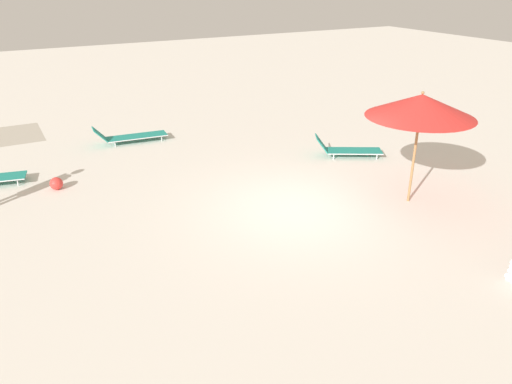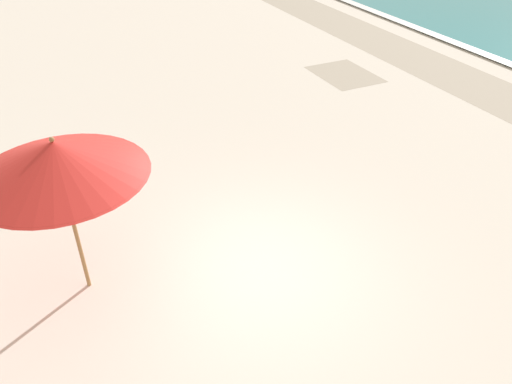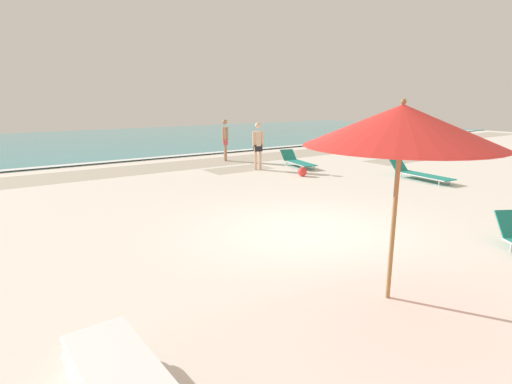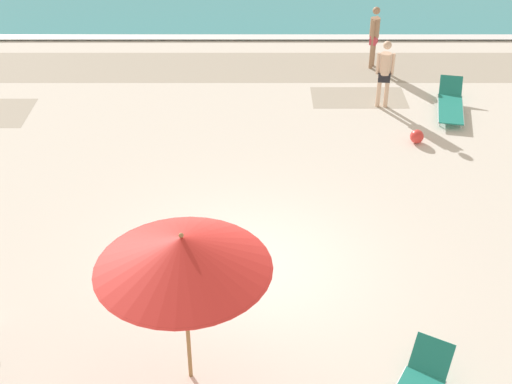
{
  "view_description": "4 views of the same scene",
  "coord_description": "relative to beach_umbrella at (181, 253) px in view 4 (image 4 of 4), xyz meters",
  "views": [
    {
      "loc": [
        -8.54,
        5.91,
        5.05
      ],
      "look_at": [
        -0.2,
        1.34,
        0.8
      ],
      "focal_mm": 35.0,
      "sensor_mm": 36.0,
      "label": 1
    },
    {
      "loc": [
        5.45,
        -2.55,
        5.66
      ],
      "look_at": [
        -0.97,
        0.55,
        0.8
      ],
      "focal_mm": 35.0,
      "sensor_mm": 36.0,
      "label": 2
    },
    {
      "loc": [
        -5.1,
        -5.52,
        2.64
      ],
      "look_at": [
        -0.44,
        1.27,
        0.7
      ],
      "focal_mm": 28.0,
      "sensor_mm": 36.0,
      "label": 3
    },
    {
      "loc": [
        0.15,
        -9.93,
        8.08
      ],
      "look_at": [
        0.17,
        1.05,
        1.02
      ],
      "focal_mm": 50.0,
      "sensor_mm": 36.0,
      "label": 4
    }
  ],
  "objects": [
    {
      "name": "sun_lounger_under_umbrella",
      "position": [
        5.9,
        8.88,
        -2.09
      ],
      "size": [
        1.02,
        2.14,
        0.57
      ],
      "rotation": [
        0.0,
        0.0,
        -0.21
      ],
      "color": "#1E8475",
      "rests_on": "ground_plane"
    },
    {
      "name": "beach_ball",
      "position": [
        4.74,
        7.24,
        -2.14
      ],
      "size": [
        0.32,
        0.32,
        0.32
      ],
      "color": "red",
      "rests_on": "ground_plane"
    },
    {
      "name": "ground_plane",
      "position": [
        0.83,
        2.46,
        -2.39
      ],
      "size": [
        60.0,
        60.0,
        0.16
      ],
      "color": "silver"
    },
    {
      "name": "beachgoer_shoreline_child",
      "position": [
        4.31,
        11.78,
        -1.3
      ],
      "size": [
        0.28,
        0.42,
        1.76
      ],
      "rotation": [
        0.0,
        0.0,
        4.32
      ],
      "color": "#A37A5B",
      "rests_on": "ground_plane"
    },
    {
      "name": "beach_umbrella",
      "position": [
        0.0,
        0.0,
        0.0
      ],
      "size": [
        2.42,
        2.42,
        2.63
      ],
      "color": "#9E7547",
      "rests_on": "ground_plane"
    },
    {
      "name": "beachgoer_wading_adult",
      "position": [
        4.21,
        9.18,
        -1.3
      ],
      "size": [
        0.45,
        0.27,
        1.76
      ],
      "rotation": [
        0.0,
        0.0,
        6.17
      ],
      "color": "beige",
      "rests_on": "ground_plane"
    }
  ]
}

